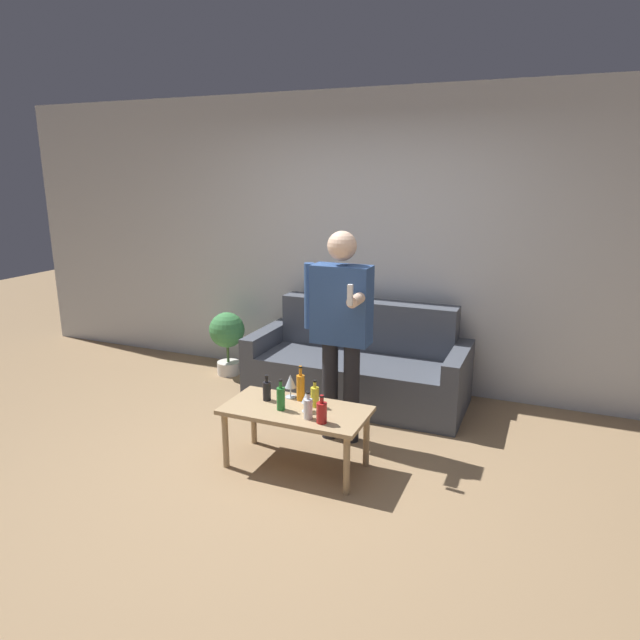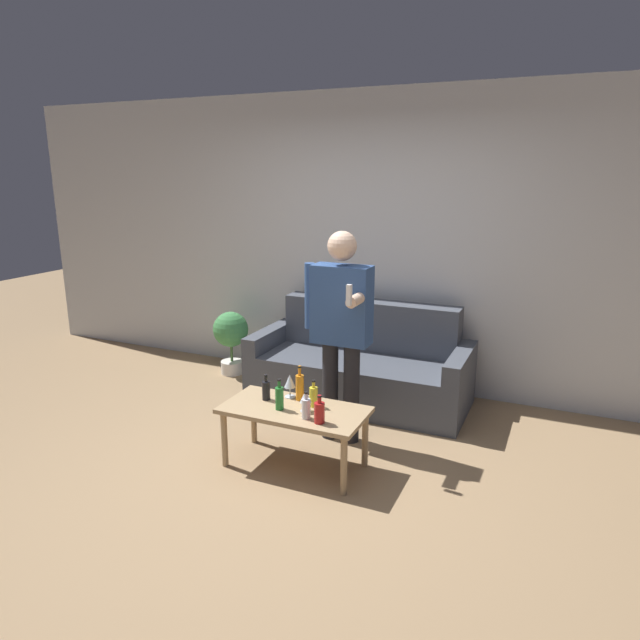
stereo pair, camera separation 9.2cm
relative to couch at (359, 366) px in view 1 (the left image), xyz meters
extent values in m
plane|color=#997A56|center=(-0.04, -1.60, -0.30)|extent=(16.00, 16.00, 0.00)
cube|color=silver|center=(-0.04, 0.48, 1.05)|extent=(8.00, 0.06, 2.70)
cube|color=#474C56|center=(0.00, -0.17, -0.10)|extent=(1.63, 0.59, 0.41)
cube|color=#474C56|center=(0.00, 0.23, 0.13)|extent=(1.63, 0.23, 0.86)
cube|color=#474C56|center=(-0.88, -0.06, -0.02)|extent=(0.14, 0.81, 0.57)
cube|color=#474C56|center=(0.88, -0.06, -0.02)|extent=(0.14, 0.81, 0.57)
cube|color=tan|center=(0.01, -1.33, 0.12)|extent=(0.99, 0.49, 0.03)
cylinder|color=tan|center=(-0.44, -1.53, -0.10)|extent=(0.04, 0.04, 0.40)
cylinder|color=tan|center=(0.45, -1.53, -0.10)|extent=(0.04, 0.04, 0.40)
cylinder|color=tan|center=(-0.44, -1.13, -0.10)|extent=(0.04, 0.04, 0.40)
cylinder|color=tan|center=(0.45, -1.13, -0.10)|extent=(0.04, 0.04, 0.40)
cylinder|color=silver|center=(0.15, -1.44, 0.20)|extent=(0.06, 0.06, 0.13)
cylinder|color=silver|center=(0.15, -1.44, 0.29)|extent=(0.02, 0.02, 0.05)
cylinder|color=black|center=(0.15, -1.44, 0.31)|extent=(0.03, 0.03, 0.01)
cylinder|color=orange|center=(-0.02, -1.18, 0.22)|extent=(0.06, 0.06, 0.18)
cylinder|color=orange|center=(-0.02, -1.18, 0.35)|extent=(0.02, 0.02, 0.07)
cylinder|color=black|center=(-0.02, -1.18, 0.38)|extent=(0.03, 0.03, 0.01)
cylinder|color=black|center=(-0.24, -1.28, 0.20)|extent=(0.06, 0.06, 0.13)
cylinder|color=black|center=(-0.24, -1.28, 0.29)|extent=(0.02, 0.02, 0.05)
cylinder|color=black|center=(-0.24, -1.28, 0.31)|extent=(0.02, 0.02, 0.01)
cylinder|color=yellow|center=(0.11, -1.25, 0.20)|extent=(0.06, 0.06, 0.14)
cylinder|color=yellow|center=(0.11, -1.25, 0.30)|extent=(0.02, 0.02, 0.05)
cylinder|color=black|center=(0.11, -1.25, 0.32)|extent=(0.03, 0.03, 0.01)
cylinder|color=#B21E1E|center=(0.26, -1.47, 0.20)|extent=(0.07, 0.07, 0.14)
cylinder|color=#B21E1E|center=(0.26, -1.47, 0.29)|extent=(0.03, 0.03, 0.05)
cylinder|color=black|center=(0.26, -1.47, 0.32)|extent=(0.03, 0.03, 0.01)
cylinder|color=#23752D|center=(-0.08, -1.39, 0.21)|extent=(0.06, 0.06, 0.16)
cylinder|color=#23752D|center=(-0.08, -1.39, 0.32)|extent=(0.02, 0.02, 0.06)
cylinder|color=black|center=(-0.08, -1.39, 0.34)|extent=(0.02, 0.02, 0.01)
cylinder|color=silver|center=(-0.11, -1.17, 0.14)|extent=(0.08, 0.08, 0.01)
cylinder|color=silver|center=(-0.11, -1.17, 0.17)|extent=(0.01, 0.01, 0.07)
cone|color=silver|center=(-0.11, -1.17, 0.26)|extent=(0.08, 0.08, 0.10)
cylinder|color=silver|center=(0.10, -1.35, 0.14)|extent=(0.07, 0.07, 0.01)
cylinder|color=silver|center=(0.10, -1.35, 0.17)|extent=(0.01, 0.01, 0.06)
cone|color=silver|center=(0.10, -1.35, 0.24)|extent=(0.08, 0.08, 0.08)
cylinder|color=#232328|center=(0.05, -0.81, 0.08)|extent=(0.12, 0.12, 0.77)
cylinder|color=#232328|center=(0.22, -0.81, 0.08)|extent=(0.12, 0.12, 0.77)
cube|color=#2D4C84|center=(0.14, -0.81, 0.76)|extent=(0.43, 0.19, 0.58)
sphere|color=beige|center=(0.14, -0.81, 1.18)|extent=(0.21, 0.21, 0.21)
cylinder|color=#2D4C84|center=(-0.12, -0.81, 0.80)|extent=(0.08, 0.08, 0.49)
cylinder|color=beige|center=(0.31, -0.95, 0.84)|extent=(0.08, 0.27, 0.08)
cube|color=white|center=(0.31, -1.11, 0.90)|extent=(0.03, 0.03, 0.14)
cylinder|color=silver|center=(-1.42, 0.09, -0.24)|extent=(0.23, 0.23, 0.13)
cylinder|color=#476B38|center=(-1.42, 0.09, -0.07)|extent=(0.03, 0.03, 0.21)
sphere|color=#428E4C|center=(-1.42, 0.09, 0.16)|extent=(0.35, 0.35, 0.35)
camera|label=1|loc=(1.55, -4.57, 1.70)|focal=32.00mm
camera|label=2|loc=(1.64, -4.54, 1.70)|focal=32.00mm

